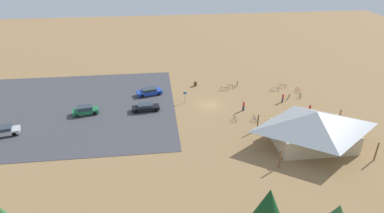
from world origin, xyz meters
name	(u,v)px	position (x,y,z in m)	size (l,w,h in m)	color
ground	(210,105)	(0.00, 0.00, 0.00)	(160.00, 160.00, 0.00)	#937047
parking_lot_asphalt	(65,109)	(25.14, -1.58, 0.03)	(37.68, 30.98, 0.05)	#424247
bike_pavilion	(315,126)	(-12.33, 14.28, 3.00)	(13.60, 9.79, 5.24)	#C6B28E
trash_bin	(195,84)	(1.40, -8.81, 0.45)	(0.60, 0.60, 0.90)	brown
lot_sign	(185,95)	(4.23, -1.47, 1.41)	(0.56, 0.08, 2.20)	#99999E
pine_far_west	(268,208)	(0.12, 30.72, 5.03)	(3.33, 3.33, 7.12)	brown
bicycle_black_yard_center	(231,86)	(-5.45, -6.94, 0.35)	(1.40, 1.08, 0.79)	black
bicycle_silver_lone_east	(235,118)	(-3.10, 6.05, 0.39)	(0.48, 1.80, 0.83)	black
bicycle_teal_by_bin	(300,96)	(-17.23, -0.98, 0.36)	(0.69, 1.58, 0.77)	black
bicycle_orange_near_porch	(282,86)	(-15.63, -5.90, 0.36)	(1.72, 0.55, 0.79)	black
bicycle_purple_edge_south	(288,97)	(-14.83, -0.69, 0.36)	(1.09, 1.34, 0.84)	black
bicycle_green_mid_cluster	(237,84)	(-6.92, -7.81, 0.35)	(0.68, 1.54, 0.79)	black
bicycle_yellow_edge_north	(224,89)	(-3.82, -5.85, 0.37)	(1.64, 0.57, 0.86)	black
bicycle_red_front_row	(298,90)	(-17.80, -3.42, 0.37)	(0.48, 1.68, 0.80)	black
bicycle_blue_yard_left	(255,119)	(-6.23, 6.64, 0.36)	(0.48, 1.63, 0.81)	black
bicycle_white_yard_right	(275,89)	(-13.62, -4.48, 0.36)	(1.68, 0.60, 0.81)	black
car_green_near_entry	(85,110)	(21.26, 0.94, 0.76)	(4.46, 2.47, 1.45)	#1E6B3D
car_blue_by_curb	(149,92)	(10.59, -5.55, 0.71)	(4.96, 2.89, 1.31)	#1E42B2
car_silver_mid_lot	(3,131)	(32.35, 6.38, 0.73)	(4.87, 2.80, 1.35)	#BCBCC1
car_black_inner_stall	(146,107)	(11.25, 0.91, 0.68)	(4.76, 2.06, 1.25)	black
visitor_crossing_yard	(310,109)	(-16.07, 5.35, 0.94)	(0.39, 0.36, 1.79)	#2D3347
visitor_near_lot	(283,98)	(-13.24, 0.48, 0.91)	(0.38, 0.40, 1.73)	#2D3347
visitor_by_pavilion	(244,106)	(-5.39, 2.80, 0.92)	(0.40, 0.40, 1.75)	#2D3347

